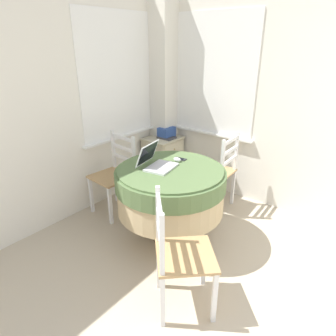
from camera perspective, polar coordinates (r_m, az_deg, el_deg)
corner_room_shell at (r=2.98m, az=7.04°, el=11.33°), size 4.27×5.20×2.55m
round_dining_table at (r=2.88m, az=0.46°, el=-3.65°), size 1.05×1.05×0.77m
laptop at (r=2.81m, az=-2.24°, el=1.09°), size 0.35×0.35×0.23m
computer_mouse at (r=2.96m, az=1.76°, el=1.62°), size 0.05×0.08×0.04m
cell_phone at (r=3.01m, az=2.33°, el=1.74°), size 0.07×0.13×0.01m
dining_chair_near_back_window at (r=3.48m, az=-10.03°, el=-1.35°), size 0.45×0.45×0.93m
dining_chair_near_right_window at (r=3.55m, az=9.35°, el=-0.79°), size 0.44×0.44×0.93m
dining_chair_camera_near at (r=2.24m, az=2.16°, el=-16.31°), size 0.59×0.59×0.93m
corner_cabinet at (r=4.24m, az=-0.94°, el=1.62°), size 0.49×0.42×0.65m
storage_box at (r=4.13m, az=-0.28°, el=6.81°), size 0.22×0.16×0.14m
book_on_cabinet at (r=4.10m, az=-0.26°, el=5.84°), size 0.17×0.22×0.02m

